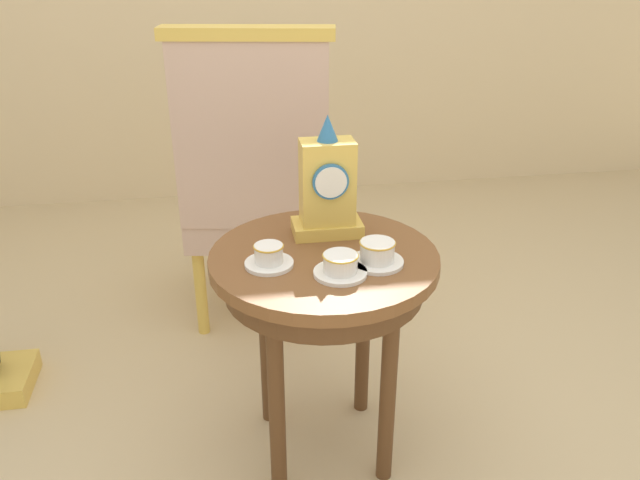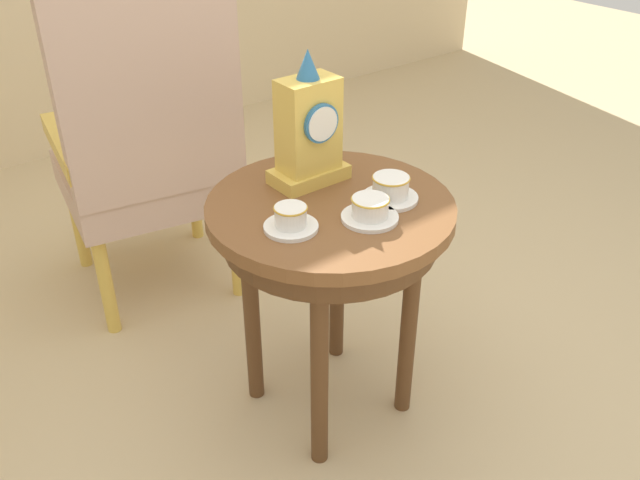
% 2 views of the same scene
% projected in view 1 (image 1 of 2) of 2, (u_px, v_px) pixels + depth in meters
% --- Properties ---
extents(ground_plane, '(10.00, 10.00, 0.00)m').
position_uv_depth(ground_plane, '(314.00, 456.00, 1.92)').
color(ground_plane, tan).
extents(side_table, '(0.60, 0.60, 0.65)m').
position_uv_depth(side_table, '(324.00, 283.00, 1.72)').
color(side_table, brown).
rests_on(side_table, ground).
extents(teacup_left, '(0.12, 0.12, 0.06)m').
position_uv_depth(teacup_left, '(269.00, 257.00, 1.61)').
color(teacup_left, white).
rests_on(teacup_left, side_table).
extents(teacup_right, '(0.13, 0.13, 0.06)m').
position_uv_depth(teacup_right, '(340.00, 265.00, 1.57)').
color(teacup_right, white).
rests_on(teacup_right, side_table).
extents(teacup_center, '(0.14, 0.14, 0.06)m').
position_uv_depth(teacup_center, '(377.00, 254.00, 1.62)').
color(teacup_center, white).
rests_on(teacup_center, side_table).
extents(mantel_clock, '(0.19, 0.11, 0.34)m').
position_uv_depth(mantel_clock, '(327.00, 188.00, 1.74)').
color(mantel_clock, gold).
rests_on(mantel_clock, side_table).
extents(armchair, '(0.62, 0.62, 1.14)m').
position_uv_depth(armchair, '(257.00, 178.00, 2.37)').
color(armchair, '#CCA893').
rests_on(armchair, ground).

